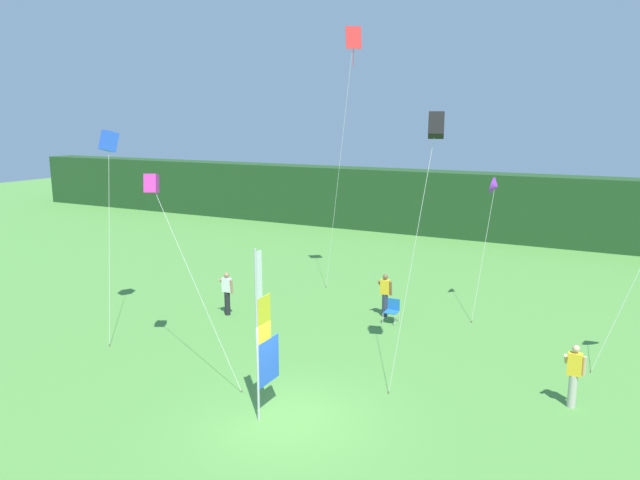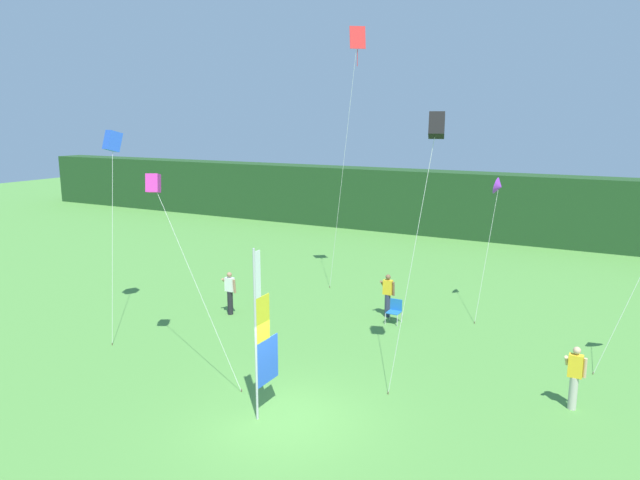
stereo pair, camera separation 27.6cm
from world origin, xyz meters
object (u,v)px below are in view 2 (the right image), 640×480
object	(u,v)px
person_near_banner	(388,294)
person_far_left	(230,292)
kite_black_box_3	(436,127)
kite_red_diamond_4	(356,54)
banner_flag	(262,336)
folding_chair	(395,310)
person_mid_field	(575,376)
kite_blue_box_5	(112,142)
kite_magenta_box_1	(154,184)
kite_purple_delta_2	(499,187)

from	to	relation	value
person_near_banner	person_far_left	distance (m)	6.18
kite_black_box_3	kite_red_diamond_4	distance (m)	10.34
banner_flag	folding_chair	distance (m)	8.45
person_mid_field	kite_blue_box_5	world-z (taller)	kite_blue_box_5
person_near_banner	folding_chair	size ratio (longest dim) A/B	1.91
person_near_banner	kite_black_box_3	bearing A→B (deg)	-56.30
person_near_banner	folding_chair	bearing A→B (deg)	-45.74
kite_black_box_3	person_far_left	bearing A→B (deg)	166.68
folding_chair	kite_magenta_box_1	xyz separation A→B (m)	(-5.45, -6.61, 5.09)
folding_chair	kite_red_diamond_4	bearing A→B (deg)	133.69
kite_blue_box_5	kite_red_diamond_4	bearing A→B (deg)	54.49
banner_flag	person_near_banner	xyz separation A→B (m)	(-0.09, 8.79, -1.25)
banner_flag	kite_purple_delta_2	world-z (taller)	kite_purple_delta_2
person_near_banner	person_far_left	bearing A→B (deg)	-154.21
kite_magenta_box_1	kite_black_box_3	bearing A→B (deg)	16.23
kite_purple_delta_2	kite_blue_box_5	world-z (taller)	kite_blue_box_5
folding_chair	kite_blue_box_5	xyz separation A→B (m)	(-9.27, -4.62, 6.25)
person_far_left	kite_purple_delta_2	world-z (taller)	kite_purple_delta_2
banner_flag	kite_black_box_3	xyz separation A→B (m)	(3.08, 4.03, 5.21)
person_mid_field	kite_blue_box_5	size ratio (longest dim) A/B	0.24
person_far_left	kite_red_diamond_4	distance (m)	11.32
person_mid_field	person_far_left	xyz separation A→B (m)	(-12.71, 1.95, -0.02)
banner_flag	person_mid_field	size ratio (longest dim) A/B	2.57
person_near_banner	person_far_left	xyz separation A→B (m)	(-5.57, -2.69, 0.01)
kite_purple_delta_2	kite_red_diamond_4	bearing A→B (deg)	174.93
kite_purple_delta_2	kite_blue_box_5	size ratio (longest dim) A/B	0.75
person_far_left	kite_black_box_3	distance (m)	11.06
person_near_banner	person_mid_field	bearing A→B (deg)	-32.99
folding_chair	kite_red_diamond_4	distance (m)	10.96
folding_chair	kite_blue_box_5	world-z (taller)	kite_blue_box_5
banner_flag	person_far_left	xyz separation A→B (m)	(-5.65, 6.10, -1.24)
person_mid_field	kite_blue_box_5	bearing A→B (deg)	-178.22
person_mid_field	person_far_left	bearing A→B (deg)	171.27
banner_flag	kite_blue_box_5	distance (m)	10.64
kite_magenta_box_1	kite_purple_delta_2	distance (m)	12.78
folding_chair	kite_black_box_3	size ratio (longest dim) A/B	0.11
person_near_banner	kite_blue_box_5	size ratio (longest dim) A/B	0.24
kite_magenta_box_1	kite_purple_delta_2	bearing A→B (deg)	48.90
banner_flag	folding_chair	xyz separation A→B (m)	(0.41, 8.28, -1.64)
kite_red_diamond_4	kite_magenta_box_1	bearing A→B (deg)	-101.25
person_near_banner	kite_blue_box_5	bearing A→B (deg)	-149.66
folding_chair	kite_black_box_3	world-z (taller)	kite_black_box_3
person_mid_field	kite_purple_delta_2	bearing A→B (deg)	117.38
banner_flag	person_near_banner	bearing A→B (deg)	90.58
person_near_banner	kite_purple_delta_2	size ratio (longest dim) A/B	0.32
person_mid_field	kite_black_box_3	size ratio (longest dim) A/B	0.22
banner_flag	kite_black_box_3	size ratio (longest dim) A/B	0.58
person_mid_field	kite_purple_delta_2	distance (m)	9.02
person_mid_field	person_far_left	world-z (taller)	person_mid_field
person_mid_field	kite_red_diamond_4	size ratio (longest dim) A/B	0.15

